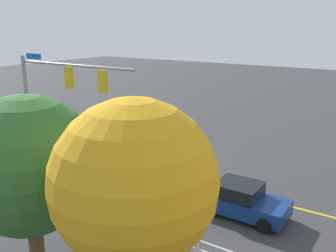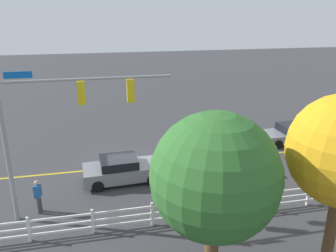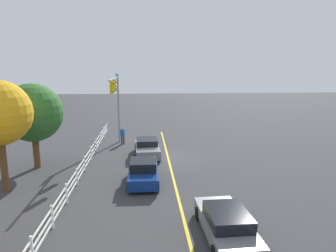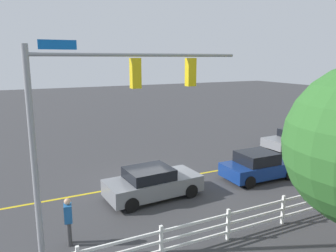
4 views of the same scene
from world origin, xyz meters
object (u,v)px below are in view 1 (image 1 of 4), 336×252
at_px(car_1, 138,170).
at_px(tree_0, 28,165).
at_px(tree_2, 134,183).
at_px(car_2, 241,200).
at_px(pedestrian, 51,164).

relative_size(car_1, tree_0, 0.71).
distance_m(car_1, tree_2, 11.66).
bearing_deg(tree_2, tree_0, -4.93).
relative_size(car_2, tree_0, 0.63).
bearing_deg(car_1, tree_2, -55.11).
bearing_deg(pedestrian, tree_2, 159.54).
relative_size(car_2, pedestrian, 2.36).
bearing_deg(car_1, car_2, -5.89).
relative_size(pedestrian, tree_2, 0.25).
height_order(car_2, tree_2, tree_2).
bearing_deg(tree_2, pedestrian, -29.92).
bearing_deg(tree_0, pedestrian, -42.05).
distance_m(car_1, car_2, 6.04).
bearing_deg(tree_0, car_2, -114.70).
bearing_deg(car_2, tree_2, -84.58).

